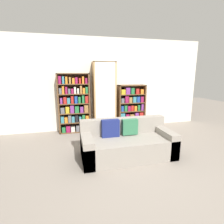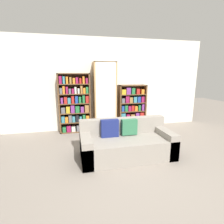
# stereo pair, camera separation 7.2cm
# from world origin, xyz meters

# --- Properties ---
(ground_plane) EXTENTS (16.00, 16.00, 0.00)m
(ground_plane) POSITION_xyz_m (0.00, 0.00, 0.00)
(ground_plane) COLOR gray
(wall_back) EXTENTS (6.15, 0.06, 2.70)m
(wall_back) POSITION_xyz_m (0.00, 2.63, 1.35)
(wall_back) COLOR silver
(wall_back) RESTS_ON ground
(couch) EXTENTS (1.85, 0.84, 0.76)m
(couch) POSITION_xyz_m (-0.04, 0.57, 0.27)
(couch) COLOR gray
(couch) RESTS_ON ground
(bookshelf_left) EXTENTS (0.89, 0.32, 1.68)m
(bookshelf_left) POSITION_xyz_m (-1.00, 2.43, 0.81)
(bookshelf_left) COLOR brown
(bookshelf_left) RESTS_ON ground
(display_cabinet) EXTENTS (0.65, 0.36, 2.00)m
(display_cabinet) POSITION_xyz_m (-0.13, 2.41, 1.00)
(display_cabinet) COLOR tan
(display_cabinet) RESTS_ON ground
(bookshelf_right) EXTENTS (0.85, 0.32, 1.33)m
(bookshelf_right) POSITION_xyz_m (0.72, 2.43, 0.65)
(bookshelf_right) COLOR brown
(bookshelf_right) RESTS_ON ground
(wine_bottle) EXTENTS (0.07, 0.07, 0.33)m
(wine_bottle) POSITION_xyz_m (0.33, 1.26, 0.14)
(wine_bottle) COLOR #192333
(wine_bottle) RESTS_ON ground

